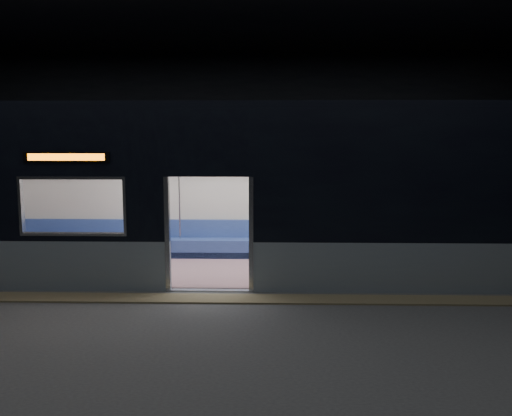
{
  "coord_description": "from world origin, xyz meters",
  "views": [
    {
      "loc": [
        1.06,
        -8.31,
        2.78
      ],
      "look_at": [
        0.79,
        2.3,
        1.33
      ],
      "focal_mm": 38.0,
      "sensor_mm": 36.0,
      "label": 1
    }
  ],
  "objects": [
    {
      "name": "station_floor",
      "position": [
        0.0,
        0.0,
        -0.01
      ],
      "size": [
        24.0,
        14.0,
        0.01
      ],
      "primitive_type": "cube",
      "color": "#47494C",
      "rests_on": "ground"
    },
    {
      "name": "station_envelope",
      "position": [
        0.0,
        0.0,
        3.66
      ],
      "size": [
        24.0,
        14.0,
        5.0
      ],
      "color": "black",
      "rests_on": "station_floor"
    },
    {
      "name": "tactile_strip",
      "position": [
        0.0,
        0.55,
        0.01
      ],
      "size": [
        22.8,
        0.5,
        0.03
      ],
      "primitive_type": "cube",
      "color": "#8C7F59",
      "rests_on": "station_floor"
    },
    {
      "name": "metro_car",
      "position": [
        -0.0,
        2.54,
        1.85
      ],
      "size": [
        18.0,
        3.04,
        3.35
      ],
      "color": "#8695A0",
      "rests_on": "station_floor"
    },
    {
      "name": "passenger",
      "position": [
        4.74,
        3.55,
        0.77
      ],
      "size": [
        0.38,
        0.65,
        1.3
      ],
      "rotation": [
        0.0,
        0.0,
        -0.1
      ],
      "color": "black",
      "rests_on": "metro_car"
    },
    {
      "name": "handbag",
      "position": [
        4.76,
        3.34,
        0.66
      ],
      "size": [
        0.28,
        0.26,
        0.12
      ],
      "primitive_type": "cube",
      "rotation": [
        0.0,
        0.0,
        0.29
      ],
      "color": "black",
      "rests_on": "passenger"
    },
    {
      "name": "transit_map",
      "position": [
        5.0,
        3.85,
        1.44
      ],
      "size": [
        0.88,
        0.03,
        0.57
      ],
      "primitive_type": "cube",
      "color": "white",
      "rests_on": "metro_car"
    }
  ]
}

